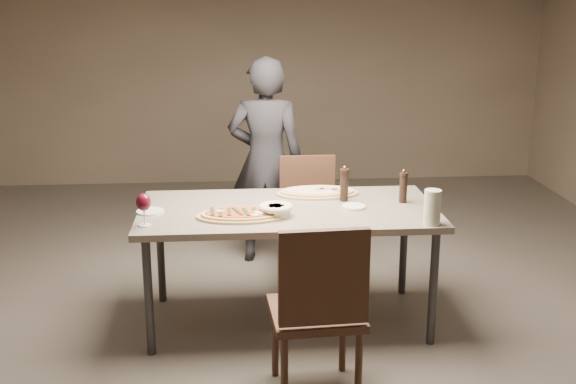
{
  "coord_description": "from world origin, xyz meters",
  "views": [
    {
      "loc": [
        -0.33,
        -4.18,
        2.03
      ],
      "look_at": [
        0.0,
        0.0,
        0.85
      ],
      "focal_mm": 45.0,
      "sensor_mm": 36.0,
      "label": 1
    }
  ],
  "objects": [
    {
      "name": "chair_far",
      "position": [
        0.2,
        0.71,
        0.5
      ],
      "size": [
        0.42,
        0.42,
        0.89
      ],
      "rotation": [
        0.0,
        0.0,
        3.15
      ],
      "color": "#40271A",
      "rests_on": "ground"
    },
    {
      "name": "pepper_mill_right",
      "position": [
        0.72,
        0.06,
        0.85
      ],
      "size": [
        0.05,
        0.05,
        0.21
      ],
      "rotation": [
        0.0,
        0.0,
        -0.32
      ],
      "color": "black",
      "rests_on": "dining_table"
    },
    {
      "name": "chair_near",
      "position": [
        0.08,
        -0.93,
        0.54
      ],
      "size": [
        0.48,
        0.48,
        0.96
      ],
      "rotation": [
        0.0,
        0.0,
        0.06
      ],
      "color": "#40271A",
      "rests_on": "ground"
    },
    {
      "name": "carafe",
      "position": [
        0.78,
        -0.38,
        0.85
      ],
      "size": [
        0.1,
        0.1,
        0.2
      ],
      "rotation": [
        0.0,
        0.0,
        0.32
      ],
      "color": "silver",
      "rests_on": "dining_table"
    },
    {
      "name": "wine_glass",
      "position": [
        -0.83,
        -0.28,
        0.88
      ],
      "size": [
        0.08,
        0.08,
        0.19
      ],
      "rotation": [
        0.0,
        0.0,
        -0.1
      ],
      "color": "silver",
      "rests_on": "dining_table"
    },
    {
      "name": "room",
      "position": [
        0.0,
        0.0,
        1.4
      ],
      "size": [
        7.0,
        7.0,
        7.0
      ],
      "color": "#5F5952",
      "rests_on": "ground"
    },
    {
      "name": "oil_dish",
      "position": [
        0.4,
        -0.04,
        0.76
      ],
      "size": [
        0.14,
        0.14,
        0.02
      ],
      "rotation": [
        0.0,
        0.0,
        -0.35
      ],
      "color": "white",
      "rests_on": "dining_table"
    },
    {
      "name": "zucchini_pizza",
      "position": [
        -0.28,
        -0.17,
        0.77
      ],
      "size": [
        0.53,
        0.29,
        0.05
      ],
      "rotation": [
        0.0,
        0.0,
        -0.14
      ],
      "color": "tan",
      "rests_on": "dining_table"
    },
    {
      "name": "pepper_mill_left",
      "position": [
        0.36,
        0.12,
        0.86
      ],
      "size": [
        0.06,
        0.06,
        0.23
      ],
      "rotation": [
        0.0,
        0.0,
        -0.39
      ],
      "color": "black",
      "rests_on": "dining_table"
    },
    {
      "name": "bread_basket",
      "position": [
        -0.08,
        -0.16,
        0.79
      ],
      "size": [
        0.2,
        0.2,
        0.07
      ],
      "rotation": [
        0.0,
        0.0,
        0.0
      ],
      "color": "beige",
      "rests_on": "dining_table"
    },
    {
      "name": "ham_pizza",
      "position": [
        0.21,
        0.28,
        0.77
      ],
      "size": [
        0.53,
        0.29,
        0.04
      ],
      "rotation": [
        0.0,
        0.0,
        -0.21
      ],
      "color": "tan",
      "rests_on": "dining_table"
    },
    {
      "name": "dining_table",
      "position": [
        0.0,
        0.0,
        0.69
      ],
      "size": [
        1.8,
        0.9,
        0.75
      ],
      "color": "slate",
      "rests_on": "ground"
    },
    {
      "name": "diner",
      "position": [
        -0.08,
        1.09,
        0.79
      ],
      "size": [
        0.62,
        0.46,
        1.57
      ],
      "primitive_type": "imported",
      "rotation": [
        0.0,
        0.0,
        2.99
      ],
      "color": "black",
      "rests_on": "ground"
    },
    {
      "name": "side_plate",
      "position": [
        -0.83,
        -0.03,
        0.76
      ],
      "size": [
        0.16,
        0.16,
        0.01
      ],
      "rotation": [
        0.0,
        0.0,
        -0.35
      ],
      "color": "white",
      "rests_on": "dining_table"
    }
  ]
}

